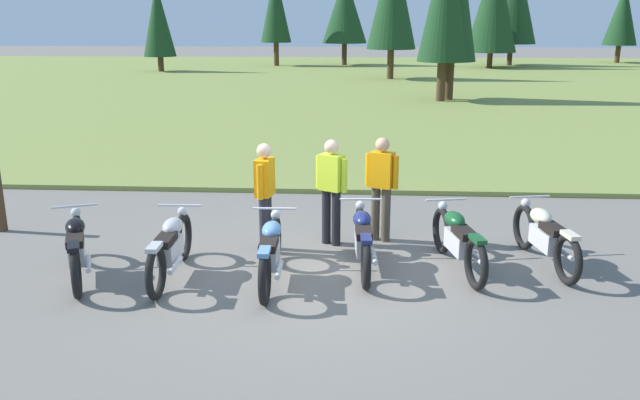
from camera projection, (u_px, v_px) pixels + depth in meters
ground_plane at (317, 273)px, 9.14m from camera, size 140.00×140.00×0.00m
grass_moorland at (349, 84)px, 34.32m from camera, size 80.00×44.00×0.10m
forest_treeline at (491, 1)px, 39.53m from camera, size 35.70×26.43×8.61m
motorcycle_black at (77, 247)px, 8.89m from camera, size 0.96×1.99×0.88m
motorcycle_silver at (171, 247)px, 8.90m from camera, size 0.62×2.10×0.88m
motorcycle_sky_blue at (271, 251)px, 8.74m from camera, size 0.62×2.10×0.88m
motorcycle_navy at (363, 239)px, 9.21m from camera, size 0.62×2.10×0.88m
motorcycle_british_green at (458, 240)px, 9.19m from camera, size 0.71×2.08×0.88m
motorcycle_cream at (545, 236)px, 9.35m from camera, size 0.69×2.09×0.88m
rider_in_hivis_vest at (265, 191)px, 9.77m from camera, size 0.28×0.54×1.67m
rider_near_row_end at (381, 183)px, 10.24m from camera, size 0.51×0.34×1.67m
rider_checking_bike at (331, 186)px, 10.07m from camera, size 0.49×0.37×1.67m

